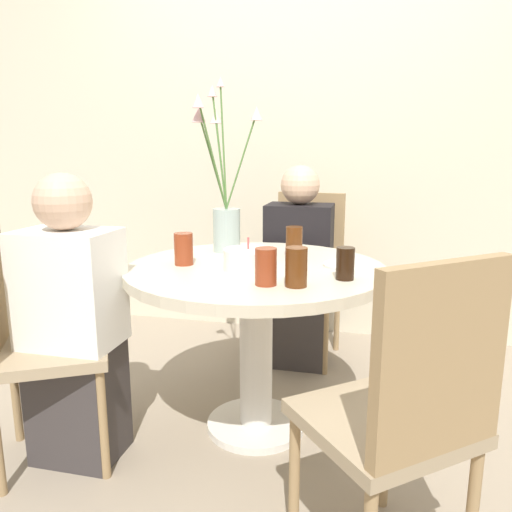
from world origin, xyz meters
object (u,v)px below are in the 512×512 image
(drink_glass_1, at_px, (266,267))
(drink_glass_3, at_px, (345,263))
(chair_near_front, at_px, (25,331))
(drink_glass_2, at_px, (294,242))
(person_woman, at_px, (299,274))
(person_boy, at_px, (73,330))
(chair_right_flank, at_px, (306,265))
(drink_glass_0, at_px, (184,249))
(birthday_cake, at_px, (248,259))
(side_plate, at_px, (350,265))
(chair_far_back, at_px, (405,407))
(drink_glass_4, at_px, (296,267))
(flower_vase, at_px, (224,201))

(drink_glass_1, distance_m, drink_glass_3, 0.29)
(chair_near_front, height_order, drink_glass_2, chair_near_front)
(person_woman, height_order, person_boy, same)
(chair_right_flank, xyz_separation_m, drink_glass_0, (-0.37, -0.89, 0.25))
(birthday_cake, height_order, side_plate, birthday_cake)
(chair_near_front, height_order, drink_glass_0, chair_near_front)
(chair_right_flank, relative_size, drink_glass_3, 7.96)
(drink_glass_0, height_order, person_woman, person_woman)
(chair_right_flank, distance_m, person_boy, 1.37)
(chair_far_back, height_order, drink_glass_0, chair_far_back)
(drink_glass_0, relative_size, drink_glass_4, 0.96)
(birthday_cake, xyz_separation_m, flower_vase, (-0.19, 0.31, 0.19))
(chair_right_flank, height_order, drink_glass_3, chair_right_flank)
(drink_glass_1, height_order, drink_glass_2, drink_glass_2)
(chair_far_back, distance_m, person_boy, 1.19)
(drink_glass_2, bearing_deg, birthday_cake, -116.53)
(flower_vase, distance_m, drink_glass_3, 0.69)
(drink_glass_4, bearing_deg, chair_right_flank, 95.83)
(drink_glass_0, relative_size, drink_glass_3, 1.11)
(person_boy, bearing_deg, drink_glass_1, 5.83)
(drink_glass_4, relative_size, person_boy, 0.12)
(drink_glass_0, bearing_deg, flower_vase, 74.49)
(side_plate, distance_m, person_woman, 0.71)
(chair_right_flank, xyz_separation_m, drink_glass_3, (0.27, -0.98, 0.24))
(person_woman, bearing_deg, chair_far_back, -70.78)
(drink_glass_1, bearing_deg, drink_glass_0, 149.75)
(side_plate, height_order, drink_glass_1, drink_glass_1)
(person_woman, relative_size, person_boy, 1.00)
(person_woman, bearing_deg, birthday_cake, -96.41)
(drink_glass_0, height_order, person_boy, person_boy)
(flower_vase, bearing_deg, chair_far_back, -50.79)
(drink_glass_3, bearing_deg, side_plate, 87.99)
(chair_near_front, bearing_deg, chair_far_back, -129.86)
(birthday_cake, height_order, drink_glass_0, drink_glass_0)
(chair_far_back, xyz_separation_m, person_boy, (-1.15, 0.32, -0.01))
(flower_vase, relative_size, side_plate, 3.60)
(flower_vase, bearing_deg, drink_glass_3, -34.41)
(chair_right_flank, height_order, drink_glass_2, chair_right_flank)
(chair_far_back, height_order, flower_vase, flower_vase)
(birthday_cake, relative_size, side_plate, 0.90)
(drink_glass_3, bearing_deg, flower_vase, 145.59)
(birthday_cake, height_order, flower_vase, flower_vase)
(chair_far_back, xyz_separation_m, drink_glass_4, (-0.34, 0.40, 0.25))
(birthday_cake, bearing_deg, drink_glass_3, -10.16)
(chair_far_back, relative_size, drink_glass_1, 7.21)
(chair_near_front, distance_m, drink_glass_3, 1.16)
(chair_far_back, height_order, drink_glass_1, chair_far_back)
(chair_near_front, xyz_separation_m, birthday_cake, (0.73, 0.35, 0.22))
(chair_far_back, distance_m, drink_glass_0, 1.06)
(side_plate, bearing_deg, flower_vase, 163.06)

